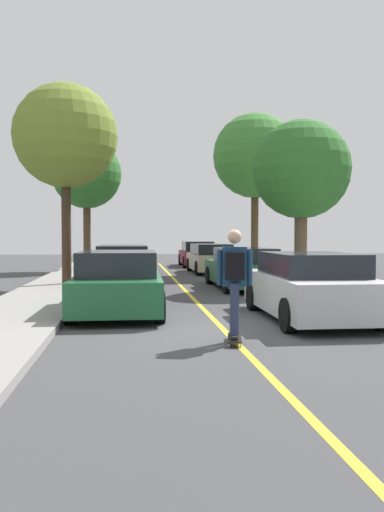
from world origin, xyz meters
TOP-DOWN VIEW (x-y plane):
  - ground at (0.00, 0.00)m, footprint 80.00×80.00m
  - center_line at (0.00, 4.00)m, footprint 0.12×39.20m
  - parked_car_left_nearest at (-2.02, 2.41)m, footprint 2.05×4.30m
  - parked_car_left_near at (-2.02, 8.24)m, footprint 1.93×4.63m
  - parked_car_left_far at (-2.02, 14.56)m, footprint 1.98×4.44m
  - parked_car_right_nearest at (2.02, 1.09)m, footprint 2.01×4.33m
  - parked_car_right_near at (2.02, 7.68)m, footprint 2.06×4.65m
  - parked_car_right_far at (2.02, 14.91)m, footprint 1.98×4.41m
  - parked_car_right_farthest at (2.01, 20.26)m, footprint 1.93×4.56m
  - street_tree_left_nearest at (-3.89, 8.54)m, footprint 3.48×3.48m
  - street_tree_left_near at (-3.89, 16.96)m, footprint 3.42×3.42m
  - street_tree_right_nearest at (3.89, 7.41)m, footprint 3.26×3.26m
  - street_tree_right_near at (3.89, 14.01)m, footprint 3.83×3.83m
  - skateboard at (-0.04, -1.16)m, footprint 0.37×0.87m
  - skateboarder at (-0.05, -1.19)m, footprint 0.59×0.71m

SIDE VIEW (x-z plane):
  - ground at x=0.00m, z-range 0.00..0.00m
  - center_line at x=0.00m, z-range 0.00..0.01m
  - skateboard at x=-0.04m, z-range 0.04..0.14m
  - parked_car_left_far at x=-2.02m, z-range -0.02..1.32m
  - parked_car_right_near at x=2.02m, z-range -0.01..1.33m
  - parked_car_right_far at x=2.02m, z-range 0.00..1.36m
  - parked_car_left_nearest at x=-2.02m, z-range -0.02..1.40m
  - parked_car_right_nearest at x=2.02m, z-range -0.01..1.39m
  - parked_car_right_farthest at x=2.01m, z-range -0.01..1.41m
  - parked_car_left_near at x=-2.02m, z-range -0.01..1.43m
  - skateboarder at x=-0.05m, z-range 0.22..1.98m
  - street_tree_right_nearest at x=3.89m, z-range 1.20..6.64m
  - street_tree_left_near at x=-3.89m, z-range 1.58..7.96m
  - street_tree_left_nearest at x=-3.89m, z-range 1.72..8.42m
  - street_tree_right_near at x=3.89m, z-range 1.78..8.93m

